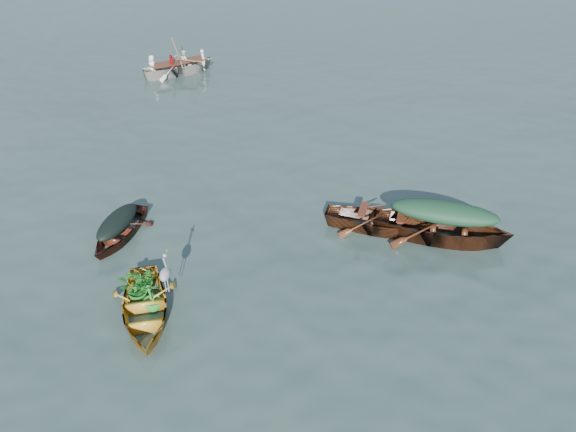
% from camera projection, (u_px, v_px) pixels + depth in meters
% --- Properties ---
extents(ground, '(140.00, 140.00, 0.00)m').
position_uv_depth(ground, '(286.00, 255.00, 14.08)').
color(ground, '#334841').
rests_on(ground, ground).
extents(yellow_dinghy, '(2.46, 3.70, 0.94)m').
position_uv_depth(yellow_dinghy, '(146.00, 318.00, 12.27)').
color(yellow_dinghy, gold).
rests_on(yellow_dinghy, ground).
extents(dark_covered_boat, '(1.72, 3.24, 0.73)m').
position_uv_depth(dark_covered_boat, '(120.00, 237.00, 14.70)').
color(dark_covered_boat, '#4B1C11').
rests_on(dark_covered_boat, ground).
extents(green_tarp_boat, '(5.09, 2.37, 1.18)m').
position_uv_depth(green_tarp_boat, '(440.00, 239.00, 14.63)').
color(green_tarp_boat, '#462210').
rests_on(green_tarp_boat, ground).
extents(open_wooden_boat, '(4.30, 2.04, 0.95)m').
position_uv_depth(open_wooden_boat, '(380.00, 230.00, 14.97)').
color(open_wooden_boat, brown).
rests_on(open_wooden_boat, ground).
extents(rowed_boat, '(4.40, 3.56, 1.06)m').
position_uv_depth(rowed_boat, '(179.00, 74.00, 24.62)').
color(rowed_boat, beige).
rests_on(rowed_boat, ground).
extents(dark_tarp_cover, '(0.95, 1.78, 0.40)m').
position_uv_depth(dark_tarp_cover, '(117.00, 220.00, 14.38)').
color(dark_tarp_cover, black).
rests_on(dark_tarp_cover, dark_covered_boat).
extents(green_tarp_cover, '(2.80, 1.31, 0.52)m').
position_uv_depth(green_tarp_cover, '(445.00, 213.00, 14.15)').
color(green_tarp_cover, '#15341E').
rests_on(green_tarp_cover, green_tarp_boat).
extents(thwart_benches, '(2.18, 1.14, 0.04)m').
position_uv_depth(thwart_benches, '(382.00, 215.00, 14.69)').
color(thwart_benches, '#481E11').
rests_on(thwart_benches, open_wooden_boat).
extents(heron, '(0.39, 0.47, 0.92)m').
position_uv_depth(heron, '(166.00, 280.00, 11.89)').
color(heron, '#93979B').
rests_on(heron, yellow_dinghy).
extents(dinghy_weeds, '(0.94, 1.07, 0.60)m').
position_uv_depth(dinghy_weeds, '(141.00, 275.00, 12.29)').
color(dinghy_weeds, '#20761F').
rests_on(dinghy_weeds, yellow_dinghy).
extents(rowers, '(3.23, 2.71, 0.76)m').
position_uv_depth(rowers, '(177.00, 54.00, 24.11)').
color(rowers, silver).
rests_on(rowers, rowed_boat).
extents(oars, '(1.95, 2.49, 0.06)m').
position_uv_depth(oars, '(178.00, 62.00, 24.31)').
color(oars, '#9D683B').
rests_on(oars, rowed_boat).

